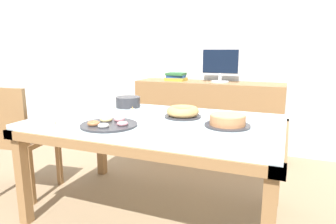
% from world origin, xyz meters
% --- Properties ---
extents(ground_plane, '(12.00, 12.00, 0.00)m').
position_xyz_m(ground_plane, '(0.00, 0.00, 0.00)').
color(ground_plane, '#997F60').
extents(wall_back, '(8.00, 0.10, 2.60)m').
position_xyz_m(wall_back, '(0.00, 1.76, 1.30)').
color(wall_back, silver).
rests_on(wall_back, ground).
extents(dining_table, '(1.77, 1.08, 0.73)m').
position_xyz_m(dining_table, '(0.00, 0.00, 0.66)').
color(dining_table, silver).
rests_on(dining_table, ground).
extents(chair, '(0.47, 0.47, 0.94)m').
position_xyz_m(chair, '(-1.19, -0.17, 0.52)').
color(chair, olive).
rests_on(chair, ground).
extents(sideboard, '(1.69, 0.44, 0.86)m').
position_xyz_m(sideboard, '(0.00, 1.46, 0.43)').
color(sideboard, olive).
rests_on(sideboard, ground).
extents(computer_monitor, '(0.42, 0.20, 0.38)m').
position_xyz_m(computer_monitor, '(0.13, 1.46, 1.05)').
color(computer_monitor, silver).
rests_on(computer_monitor, sideboard).
extents(book_stack, '(0.24, 0.18, 0.09)m').
position_xyz_m(book_stack, '(-0.40, 1.46, 0.91)').
color(book_stack, '#B29933').
rests_on(book_stack, sideboard).
extents(cake_chocolate_round, '(0.30, 0.30, 0.08)m').
position_xyz_m(cake_chocolate_round, '(0.51, -0.01, 0.77)').
color(cake_chocolate_round, '#333338').
rests_on(cake_chocolate_round, dining_table).
extents(cake_golden_bundt, '(0.27, 0.27, 0.08)m').
position_xyz_m(cake_golden_bundt, '(0.15, 0.14, 0.77)').
color(cake_golden_bundt, '#333338').
rests_on(cake_golden_bundt, dining_table).
extents(pastry_platter, '(0.37, 0.37, 0.04)m').
position_xyz_m(pastry_platter, '(-0.21, -0.29, 0.75)').
color(pastry_platter, '#333338').
rests_on(pastry_platter, dining_table).
extents(plate_stack, '(0.21, 0.21, 0.09)m').
position_xyz_m(plate_stack, '(-0.43, 0.34, 0.78)').
color(plate_stack, '#333338').
rests_on(plate_stack, dining_table).
extents(tealight_near_front, '(0.04, 0.04, 0.04)m').
position_xyz_m(tealight_near_front, '(-0.47, 0.10, 0.74)').
color(tealight_near_front, silver).
rests_on(tealight_near_front, dining_table).
extents(tealight_centre, '(0.04, 0.04, 0.04)m').
position_xyz_m(tealight_centre, '(-0.47, 0.18, 0.74)').
color(tealight_centre, silver).
rests_on(tealight_centre, dining_table).
extents(tealight_near_cakes, '(0.04, 0.04, 0.04)m').
position_xyz_m(tealight_near_cakes, '(-0.31, 0.21, 0.74)').
color(tealight_near_cakes, silver).
rests_on(tealight_near_cakes, dining_table).
extents(tealight_left_edge, '(0.04, 0.04, 0.04)m').
position_xyz_m(tealight_left_edge, '(0.09, -0.07, 0.74)').
color(tealight_left_edge, silver).
rests_on(tealight_left_edge, dining_table).
extents(tealight_right_edge, '(0.04, 0.04, 0.04)m').
position_xyz_m(tealight_right_edge, '(-0.53, -0.42, 0.74)').
color(tealight_right_edge, silver).
rests_on(tealight_right_edge, dining_table).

